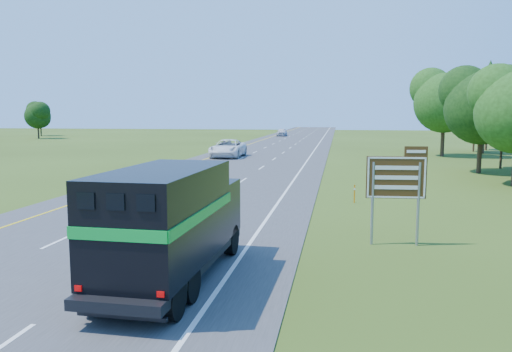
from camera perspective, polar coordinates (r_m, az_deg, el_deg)
The scene contains 7 objects.
road at distance 57.44m, azimuth 0.66°, elevation 2.24°, with size 15.00×260.00×0.04m, color #38383A.
lane_markings at distance 57.44m, azimuth 0.66°, elevation 2.26°, with size 11.15×260.00×0.01m.
horse_truck at distance 14.61m, azimuth -9.64°, elevation -5.07°, with size 2.59×7.68×3.37m.
white_suv at distance 56.59m, azimuth -3.22°, elevation 3.18°, with size 3.29×7.13×1.98m, color white.
far_car at distance 110.52m, azimuth 2.97°, elevation 5.03°, with size 2.02×5.03×1.71m, color silver.
exit_sign at distance 19.20m, azimuth 15.83°, elevation -0.60°, with size 2.20×0.21×3.72m.
delineator at distance 28.11m, azimuth 11.19°, elevation -1.95°, with size 0.08×0.05×1.01m.
Camera 1 is at (8.75, -6.56, 4.90)m, focal length 35.00 mm.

